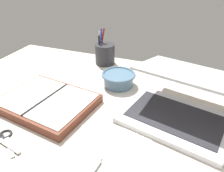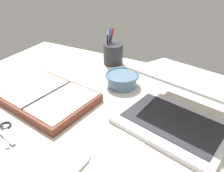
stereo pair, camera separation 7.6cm
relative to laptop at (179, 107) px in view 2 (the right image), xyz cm
name	(u,v)px [view 2 (the right image)]	position (x,y,z in cm)	size (l,w,h in cm)	color
desk_top	(102,124)	(-21.10, -11.82, -6.33)	(140.00, 100.00, 2.00)	beige
laptop	(179,107)	(0.00, 0.00, 0.00)	(39.45, 39.58, 15.80)	silver
bowl	(122,79)	(-25.42, 12.00, -2.28)	(13.91, 13.91, 5.48)	slate
pen_cup	(113,54)	(-38.80, 29.80, -0.24)	(9.50, 9.50, 16.78)	#28282D
planner	(49,98)	(-44.06, -10.78, -3.71)	(34.47, 28.25, 3.42)	brown
scissors	(2,129)	(-46.44, -29.37, -4.99)	(12.24, 8.61, 0.80)	#B7B7BC
paper_sheet_front	(98,164)	(-13.97, -26.67, -5.25)	(21.67, 28.01, 0.16)	silver
usb_drive	(80,166)	(-17.50, -29.65, -4.83)	(2.54, 7.32, 1.00)	#99999E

